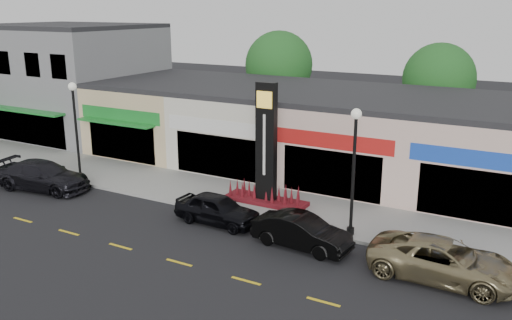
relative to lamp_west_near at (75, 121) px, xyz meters
The scene contains 17 objects.
ground 9.07m from the lamp_west_near, 17.35° to the right, with size 120.00×120.00×0.00m, color black.
sidewalk 8.89m from the lamp_west_near, 13.02° to the left, with size 52.00×4.30×0.15m, color gray.
curb 8.70m from the lamp_west_near, ahead, with size 52.00×0.20×0.15m, color gray.
building_grey_2story 13.45m from the lamp_west_near, 138.08° to the left, with size 12.00×10.95×8.30m.
shop_beige 9.04m from the lamp_west_near, 93.19° to the left, with size 7.00×10.85×4.80m.
shop_cream 11.13m from the lamp_west_near, 54.08° to the left, with size 7.00×10.01×4.80m.
shop_pink_w 16.25m from the lamp_west_near, 33.61° to the left, with size 7.00×10.01×4.80m.
shop_pink_e 22.40m from the lamp_west_near, 23.64° to the left, with size 7.00×10.01×4.80m.
tree_rear_west 17.55m from the lamp_west_near, 76.76° to the left, with size 5.20×5.20×7.83m.
tree_rear_mid 23.39m from the lamp_west_near, 46.74° to the left, with size 4.80×4.80×7.29m.
lamp_west_near is the anchor object (origin of this frame).
lamp_east_near 16.00m from the lamp_west_near, ahead, with size 0.44×0.44×5.47m.
pylon_sign 11.19m from the lamp_west_near, ahead, with size 4.20×1.30×6.00m.
car_dark_sedan 3.41m from the lamp_west_near, 109.24° to the right, with size 5.32×2.16×1.54m, color black.
car_black_sedan 10.62m from the lamp_west_near, ahead, with size 4.07×1.64×1.39m, color black.
car_black_conv 14.96m from the lamp_west_near, ahead, with size 4.16×1.45×1.37m, color black.
car_gold_suv 20.44m from the lamp_west_near, ahead, with size 5.32×2.45×1.48m, color #94865E.
Camera 1 is at (14.85, -18.27, 9.58)m, focal length 38.00 mm.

